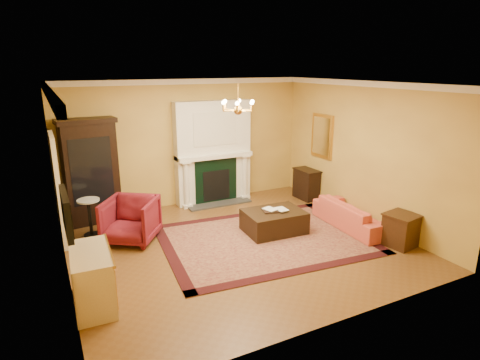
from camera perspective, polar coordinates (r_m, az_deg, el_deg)
floor at (r=7.78m, az=-0.24°, el=-9.20°), size 6.00×5.50×0.02m
ceiling at (r=7.04m, az=-0.27°, el=13.62°), size 6.00×5.50×0.02m
wall_back at (r=9.75m, az=-7.54°, el=5.23°), size 6.00×0.02×3.00m
wall_front at (r=5.06m, az=13.89°, el=-5.39°), size 6.00×0.02×3.00m
wall_left at (r=6.55m, az=-24.54°, el=-1.47°), size 0.02×5.50×3.00m
wall_right at (r=8.98m, az=17.23°, el=3.71°), size 0.02×5.50×3.00m
fireplace at (r=9.85m, az=-3.82°, el=3.63°), size 1.90×0.70×2.50m
crown_molding at (r=7.91m, az=-3.45°, el=13.36°), size 6.00×5.50×0.12m
doorway at (r=8.31m, az=-24.42°, el=-1.22°), size 0.08×1.05×2.10m
tv_panel at (r=6.03m, az=-23.47°, el=-4.31°), size 0.09×0.95×0.58m
gilt_mirror at (r=9.96m, az=11.57°, el=6.15°), size 0.06×0.76×1.05m
chandelier at (r=7.07m, az=-0.27°, el=10.36°), size 0.63×0.55×0.53m
oriental_rug at (r=7.99m, az=3.51°, el=-8.37°), size 4.17×3.29×0.02m
china_cabinet at (r=9.11m, az=-20.44°, el=0.85°), size 1.13×0.61×2.16m
wingback_armchair at (r=8.02m, az=-15.30°, el=-5.24°), size 1.25×1.24×0.95m
pedestal_table at (r=8.51m, az=-20.59°, el=-4.68°), size 0.43×0.43×0.77m
commode at (r=6.19m, az=-20.27°, el=-13.02°), size 0.57×1.11×0.81m
coral_sofa at (r=8.76m, az=15.76°, el=-4.19°), size 0.64×1.91×0.74m
end_table at (r=8.20m, az=21.89°, el=-6.71°), size 0.60×0.60×0.60m
console_table at (r=10.36m, az=9.41°, el=-0.65°), size 0.40×0.67×0.74m
leather_ottoman at (r=8.26m, az=4.84°, el=-5.86°), size 1.22×0.92×0.44m
ottoman_tray at (r=8.18m, az=4.65°, el=-4.32°), size 0.47×0.40×0.03m
book_a at (r=8.04m, az=3.80°, el=-3.52°), size 0.20×0.08×0.27m
book_b at (r=8.09m, az=5.34°, el=-3.43°), size 0.20×0.02×0.28m
topiary_left at (r=9.58m, az=-6.62°, el=4.74°), size 0.15×0.15×0.40m
topiary_right at (r=10.06m, az=0.09°, el=5.45°), size 0.15×0.15×0.41m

